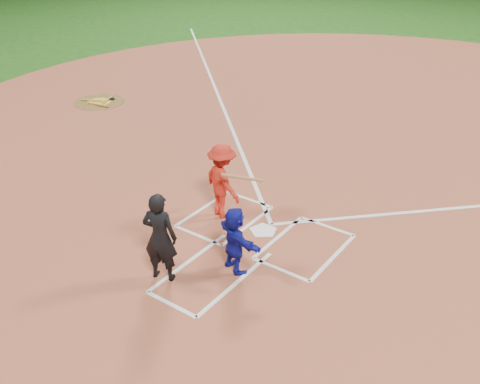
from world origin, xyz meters
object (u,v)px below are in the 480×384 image
Objects in this scene: umpire at (160,237)px; batter_at_plate at (222,181)px; on_deck_circle at (99,102)px; home_plate at (263,231)px; catcher at (235,240)px.

umpire is 2.38m from batter_at_plate.
batter_at_plate is at bearing -23.82° from on_deck_circle.
catcher is (0.29, -1.38, 0.63)m from home_plate.
on_deck_circle is at bearing 156.18° from batter_at_plate.
batter_at_plate is at bearing -1.56° from home_plate.
umpire reaches higher than on_deck_circle.
home_plate is at bearing -1.56° from batter_at_plate.
umpire is (-0.62, -2.31, 0.84)m from home_plate.
catcher is at bearing 101.88° from home_plate.
home_plate is 2.54m from umpire.
catcher is at bearing -27.89° from on_deck_circle.
home_plate is at bearing -124.10° from umpire.
home_plate is 9.61m from on_deck_circle.
home_plate reaches higher than on_deck_circle.
batter_at_plate is at bearing -98.50° from umpire.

